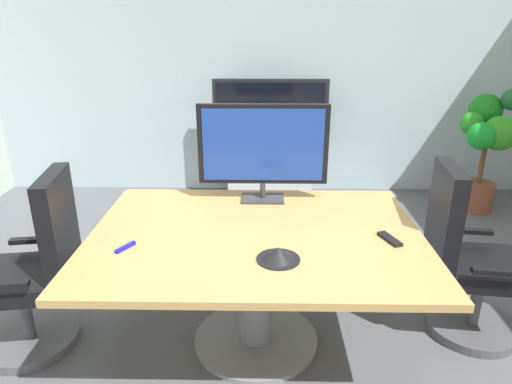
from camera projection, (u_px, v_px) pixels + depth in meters
ground_plane at (262, 345)px, 2.80m from camera, size 7.08×7.08×0.00m
wall_back_glass_partition at (264, 72)px, 4.97m from camera, size 6.08×0.10×2.68m
conference_table at (255, 260)px, 2.63m from camera, size 1.87×1.37×0.75m
office_chair_left at (35, 278)px, 2.66m from camera, size 0.63×0.61×1.09m
office_chair_right at (466, 267)px, 2.78m from camera, size 0.62×0.60×1.09m
tv_monitor at (262, 147)px, 2.92m from camera, size 0.84×0.18×0.64m
wall_display_unit at (269, 160)px, 4.95m from camera, size 1.20×0.36×1.31m
potted_plant at (486, 140)px, 4.54m from camera, size 0.58×0.67×1.25m
conference_phone at (278, 254)px, 2.26m from camera, size 0.22×0.22×0.07m
remote_control at (389, 239)px, 2.47m from camera, size 0.11×0.18×0.02m
whiteboard_marker at (125, 247)px, 2.38m from camera, size 0.08×0.12×0.02m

